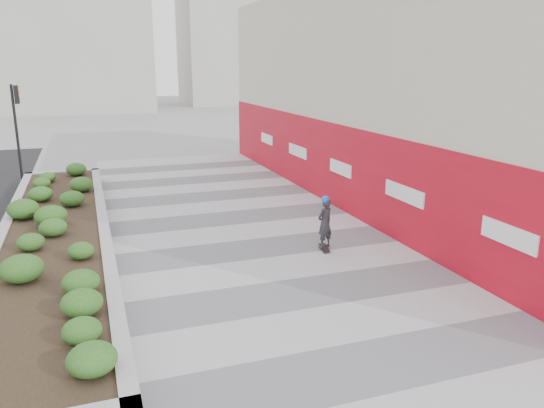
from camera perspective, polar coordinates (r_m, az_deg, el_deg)
The scene contains 9 objects.
ground at distance 10.82m, azimuth 7.37°, elevation -13.12°, with size 160.00×160.00×0.00m, color gray.
walkway at distance 13.30m, azimuth 1.54°, elevation -7.46°, with size 8.00×36.00×0.01m, color #A8A8AD.
building at distance 20.88m, azimuth 13.99°, elevation 11.47°, with size 6.04×24.08×8.00m.
planter at distance 16.19m, azimuth -22.40°, elevation -2.93°, with size 3.00×18.00×0.90m.
traffic_signal_near at distance 26.23m, azimuth -25.77°, elevation 8.38°, with size 0.33×0.28×4.20m.
distant_bldg_north_l at distance 63.68m, azimuth -20.99°, elevation 18.37°, with size 16.00×12.00×20.00m, color #ADAAA3.
distant_bldg_north_r at distance 71.52m, azimuth -3.81°, elevation 20.39°, with size 14.00×10.00×24.00m, color #ADAAA3.
manhole_cover at distance 13.47m, azimuth 3.54°, elevation -7.19°, with size 0.44×0.44×0.01m, color #595654.
skateboarder at distance 14.74m, azimuth 5.71°, elevation -2.03°, with size 0.61×0.75×1.56m.
Camera 1 is at (-4.42, -8.48, 5.05)m, focal length 35.00 mm.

